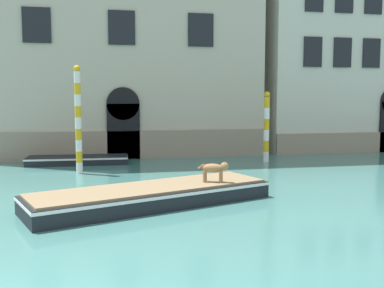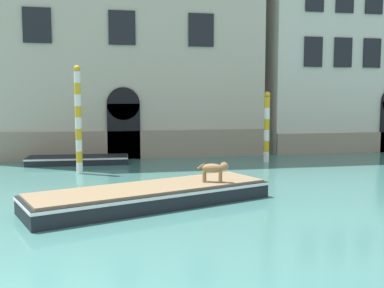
{
  "view_description": "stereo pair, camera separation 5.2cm",
  "coord_description": "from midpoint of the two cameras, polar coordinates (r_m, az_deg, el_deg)",
  "views": [
    {
      "loc": [
        1.58,
        -6.07,
        3.07
      ],
      "look_at": [
        5.14,
        11.39,
        1.2
      ],
      "focal_mm": 42.0,
      "sensor_mm": 36.0,
      "label": 1
    },
    {
      "loc": [
        1.63,
        -6.08,
        3.07
      ],
      "look_at": [
        5.14,
        11.39,
        1.2
      ],
      "focal_mm": 42.0,
      "sensor_mm": 36.0,
      "label": 2
    }
  ],
  "objects": [
    {
      "name": "palazzo_right",
      "position": [
        29.51,
        18.77,
        13.6
      ],
      "size": [
        10.77,
        6.13,
        14.31
      ],
      "color": "beige",
      "rests_on": "ground_plane"
    },
    {
      "name": "boat_foreground",
      "position": [
        12.91,
        -5.11,
        -6.46
      ],
      "size": [
        7.32,
        4.35,
        0.54
      ],
      "rotation": [
        0.0,
        0.0,
        0.36
      ],
      "color": "black",
      "rests_on": "ground_plane"
    },
    {
      "name": "dog_on_deck",
      "position": [
        13.38,
        3.01,
        -3.13
      ],
      "size": [
        0.89,
        0.51,
        0.63
      ],
      "rotation": [
        0.0,
        0.0,
        -0.4
      ],
      "color": "#997047",
      "rests_on": "boat_foreground"
    },
    {
      "name": "boat_moored_near_palazzo",
      "position": [
        21.31,
        -14.19,
        -1.95
      ],
      "size": [
        4.59,
        1.62,
        0.36
      ],
      "rotation": [
        0.0,
        0.0,
        -0.04
      ],
      "color": "black",
      "rests_on": "ground_plane"
    },
    {
      "name": "mooring_pole_0",
      "position": [
        21.33,
        9.54,
        2.19
      ],
      "size": [
        0.28,
        0.28,
        3.33
      ],
      "color": "white",
      "rests_on": "ground_plane"
    },
    {
      "name": "mooring_pole_1",
      "position": [
        18.43,
        -14.16,
        3.04
      ],
      "size": [
        0.26,
        0.26,
        4.32
      ],
      "color": "white",
      "rests_on": "ground_plane"
    }
  ]
}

